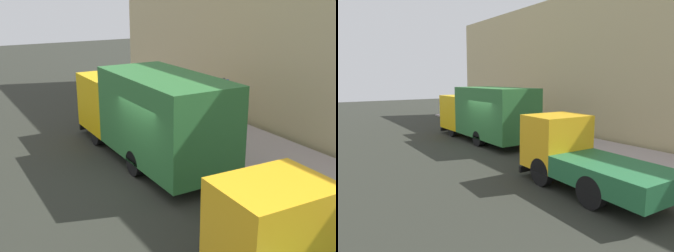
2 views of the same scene
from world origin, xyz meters
The scene contains 7 objects.
ground centered at (0.00, 0.00, 0.00)m, with size 80.00×80.00×0.00m, color #292B24.
sidewalk centered at (4.69, 0.00, 0.07)m, with size 3.37×30.00×0.15m, color #A79A99.
building_facade centered at (6.87, 0.00, 4.51)m, with size 0.50×30.00×9.02m, color tan.
large_utility_truck centered at (0.94, 1.50, 1.70)m, with size 2.48×7.85×3.19m.
pedestrian_walking centered at (5.94, 3.77, 1.01)m, with size 0.48×0.48×1.65m.
traffic_cone_orange centered at (3.23, 4.29, 0.50)m, with size 0.50×0.50×0.72m, color orange.
street_sign_post centered at (3.32, 0.45, 1.74)m, with size 0.44×0.08×2.71m.
Camera 1 is at (-5.58, -10.96, 5.65)m, focal length 44.98 mm.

